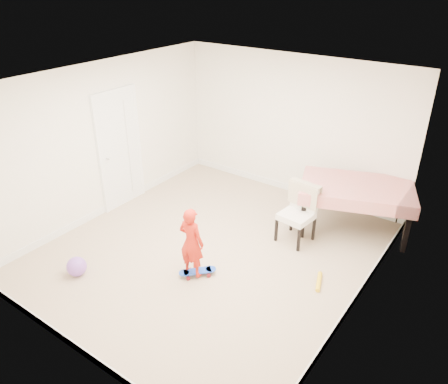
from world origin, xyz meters
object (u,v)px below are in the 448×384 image
Objects in this scene: dining_chair at (296,214)px; balloon at (77,266)px; skateboard at (198,273)px; child at (192,244)px; dining_table at (354,207)px.

balloon is at bearing -122.45° from dining_chair.
dining_chair reaches higher than skateboard.
dining_chair is at bearing -118.60° from child.
dining_table is 2.85m from child.
child is at bearing 166.22° from skateboard.
dining_table is at bearing 13.53° from skateboard.
balloon is at bearing -148.55° from dining_table.
child is at bearing -108.12° from dining_chair.
dining_table is 2.81m from skateboard.
dining_chair is at bearing -146.20° from dining_table.
child is at bearing -139.09° from dining_table.
balloon is (-1.40, -0.98, 0.10)m from skateboard.
dining_table is 1.82× the size of dining_chair.
balloon is (-2.71, -3.43, -0.27)m from dining_table.
child is at bearing 35.03° from balloon.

